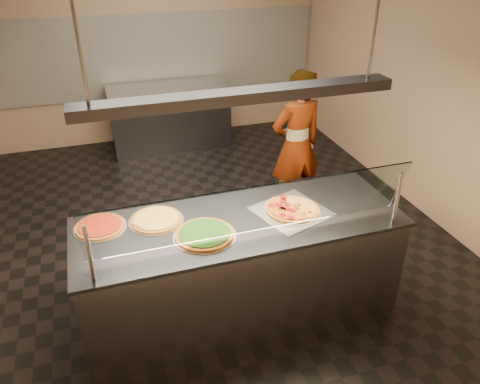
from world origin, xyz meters
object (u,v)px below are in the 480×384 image
object	(u,v)px
perforated_tray	(291,211)
pizza_spatula	(147,224)
pizza_spinach	(204,234)
prep_table	(170,117)
pizza_tomato	(100,226)
worker	(296,146)
pizza_cheese	(156,219)
half_pizza_pepperoni	(280,210)
half_pizza_sausage	(303,207)
serving_counter	(240,267)
sneeze_guard	(255,210)
heat_lamp_housing	(240,96)

from	to	relation	value
perforated_tray	pizza_spatula	distance (m)	1.17
pizza_spinach	prep_table	bearing A→B (deg)	83.67
pizza_tomato	perforated_tray	bearing A→B (deg)	-9.14
pizza_spatula	worker	bearing A→B (deg)	34.24
pizza_cheese	pizza_spatula	xyz separation A→B (m)	(-0.08, -0.08, 0.01)
pizza_cheese	pizza_tomato	distance (m)	0.43
worker	pizza_tomato	bearing A→B (deg)	18.53
pizza_spinach	worker	size ratio (longest dim) A/B	0.28
half_pizza_pepperoni	half_pizza_sausage	xyz separation A→B (m)	(0.21, -0.00, -0.01)
half_pizza_pepperoni	prep_table	bearing A→B (deg)	93.50
pizza_cheese	serving_counter	bearing A→B (deg)	-18.06
sneeze_guard	pizza_spatula	distance (m)	0.90
pizza_spinach	heat_lamp_housing	size ratio (longest dim) A/B	0.21
pizza_tomato	worker	bearing A→B (deg)	27.35
serving_counter	half_pizza_sausage	size ratio (longest dim) A/B	5.40
serving_counter	pizza_spatula	bearing A→B (deg)	169.86
perforated_tray	heat_lamp_housing	distance (m)	1.11
serving_counter	prep_table	xyz separation A→B (m)	(0.11, 3.76, 0.00)
pizza_spatula	pizza_tomato	bearing A→B (deg)	162.14
half_pizza_pepperoni	sneeze_guard	bearing A→B (deg)	-134.67
serving_counter	pizza_tomato	distance (m)	1.20
sneeze_guard	pizza_spinach	xyz separation A→B (m)	(-0.32, 0.22, -0.28)
perforated_tray	heat_lamp_housing	size ratio (longest dim) A/B	0.29
perforated_tray	pizza_spatula	size ratio (longest dim) A/B	2.37
pizza_spinach	prep_table	size ratio (longest dim) A/B	0.27
serving_counter	half_pizza_sausage	bearing A→B (deg)	-0.62
pizza_spatula	pizza_cheese	bearing A→B (deg)	45.75
pizza_cheese	heat_lamp_housing	distance (m)	1.21
pizza_tomato	pizza_spatula	bearing A→B (deg)	-17.86
serving_counter	half_pizza_pepperoni	xyz separation A→B (m)	(0.34, -0.00, 0.50)
worker	heat_lamp_housing	xyz separation A→B (m)	(-1.10, -1.36, 1.10)
perforated_tray	pizza_cheese	distance (m)	1.10
perforated_tray	pizza_tomato	xyz separation A→B (m)	(-1.51, 0.24, 0.01)
pizza_spinach	pizza_tomato	size ratio (longest dim) A/B	1.19
pizza_tomato	worker	world-z (taller)	worker
half_pizza_pepperoni	prep_table	world-z (taller)	half_pizza_pepperoni
prep_table	worker	world-z (taller)	worker
serving_counter	worker	world-z (taller)	worker
sneeze_guard	heat_lamp_housing	bearing A→B (deg)	90.00
half_pizza_pepperoni	heat_lamp_housing	xyz separation A→B (m)	(-0.34, 0.00, 0.99)
sneeze_guard	perforated_tray	distance (m)	0.63
perforated_tray	pizza_cheese	bearing A→B (deg)	169.04
perforated_tray	pizza_tomato	distance (m)	1.53
half_pizza_pepperoni	pizza_cheese	world-z (taller)	half_pizza_pepperoni
perforated_tray	pizza_spinach	distance (m)	0.78
sneeze_guard	half_pizza_pepperoni	distance (m)	0.55
half_pizza_sausage	half_pizza_pepperoni	bearing A→B (deg)	178.73
heat_lamp_housing	worker	bearing A→B (deg)	51.09
perforated_tray	pizza_cheese	size ratio (longest dim) A/B	1.54
half_pizza_pepperoni	pizza_spinach	size ratio (longest dim) A/B	1.01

